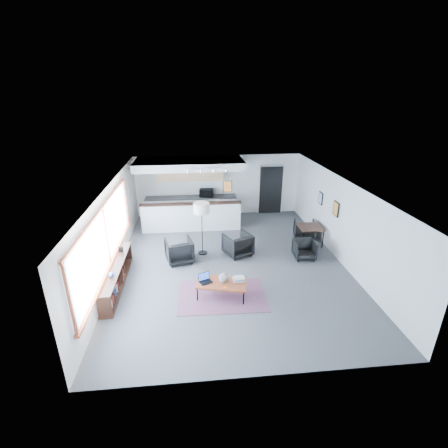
{
  "coord_description": "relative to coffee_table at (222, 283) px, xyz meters",
  "views": [
    {
      "loc": [
        -1.13,
        -9.05,
        5.06
      ],
      "look_at": [
        -0.17,
        0.4,
        1.17
      ],
      "focal_mm": 26.0,
      "sensor_mm": 36.0,
      "label": 1
    }
  ],
  "objects": [
    {
      "name": "armchair_left",
      "position": [
        -1.17,
        2.04,
        0.02
      ],
      "size": [
        0.97,
        0.93,
        0.83
      ],
      "primitive_type": "imported",
      "rotation": [
        0.0,
        0.0,
        3.38
      ],
      "color": "black",
      "rests_on": "floor"
    },
    {
      "name": "armchair_right",
      "position": [
        0.74,
        2.31,
        0.02
      ],
      "size": [
        1.04,
        1.02,
        0.83
      ],
      "primitive_type": "imported",
      "rotation": [
        0.0,
        0.0,
        3.57
      ],
      "color": "black",
      "rests_on": "floor"
    },
    {
      "name": "dining_chair_far",
      "position": [
        3.37,
        3.33,
        -0.07
      ],
      "size": [
        0.72,
        0.69,
        0.64
      ],
      "primitive_type": "imported",
      "rotation": [
        0.0,
        0.0,
        2.94
      ],
      "color": "black",
      "rests_on": "floor"
    },
    {
      "name": "ceramic_pot",
      "position": [
        0.05,
        -0.01,
        0.17
      ],
      "size": [
        0.28,
        0.28,
        0.28
      ],
      "rotation": [
        0.0,
        0.0,
        0.13
      ],
      "color": "gray",
      "rests_on": "coffee_table"
    },
    {
      "name": "coffee_table",
      "position": [
        0.0,
        0.0,
        0.0
      ],
      "size": [
        1.43,
        0.99,
        0.42
      ],
      "rotation": [
        0.0,
        0.0,
        -0.24
      ],
      "color": "brown",
      "rests_on": "floor"
    },
    {
      "name": "room",
      "position": [
        0.44,
        1.79,
        0.91
      ],
      "size": [
        7.02,
        9.02,
        2.62
      ],
      "color": "#4A4A4C",
      "rests_on": "ground"
    },
    {
      "name": "coaster",
      "position": [
        0.05,
        -0.25,
        0.03
      ],
      "size": [
        0.12,
        0.12,
        0.01
      ],
      "rotation": [
        0.0,
        0.0,
        -0.42
      ],
      "color": "#E5590C",
      "rests_on": "coffee_table"
    },
    {
      "name": "laptop",
      "position": [
        -0.45,
        0.09,
        0.1
      ],
      "size": [
        0.39,
        0.36,
        0.22
      ],
      "rotation": [
        0.0,
        0.0,
        0.43
      ],
      "color": "black",
      "rests_on": "coffee_table"
    },
    {
      "name": "floor_lamp",
      "position": [
        -0.41,
        2.52,
        1.16
      ],
      "size": [
        0.6,
        0.6,
        1.79
      ],
      "rotation": [
        0.0,
        0.0,
        -0.19
      ],
      "color": "black",
      "rests_on": "floor"
    },
    {
      "name": "doorway",
      "position": [
        2.74,
        6.21,
        0.68
      ],
      "size": [
        1.1,
        0.12,
        2.15
      ],
      "color": "black",
      "rests_on": "room"
    },
    {
      "name": "dining_chair_near",
      "position": [
        2.87,
        1.85,
        -0.1
      ],
      "size": [
        0.58,
        0.55,
        0.58
      ],
      "primitive_type": "imported",
      "rotation": [
        0.0,
        0.0,
        -0.04
      ],
      "color": "black",
      "rests_on": "floor"
    },
    {
      "name": "wall_art_lower",
      "position": [
        3.91,
        2.19,
        1.16
      ],
      "size": [
        0.03,
        0.38,
        0.48
      ],
      "color": "black",
      "rests_on": "room"
    },
    {
      "name": "dining_table",
      "position": [
        3.38,
        2.85,
        0.23
      ],
      "size": [
        0.82,
        0.82,
        0.68
      ],
      "rotation": [
        0.0,
        0.0,
        0.02
      ],
      "color": "#321A11",
      "rests_on": "floor"
    },
    {
      "name": "book_stack",
      "position": [
        0.46,
        0.05,
        0.08
      ],
      "size": [
        0.34,
        0.28,
        0.1
      ],
      "rotation": [
        0.0,
        0.0,
        0.08
      ],
      "color": "silver",
      "rests_on": "coffee_table"
    },
    {
      "name": "wall_art_upper",
      "position": [
        3.91,
        3.49,
        1.11
      ],
      "size": [
        0.03,
        0.34,
        0.44
      ],
      "color": "black",
      "rests_on": "room"
    },
    {
      "name": "kilim_rug",
      "position": [
        0.0,
        -0.0,
        -0.39
      ],
      "size": [
        2.37,
        1.65,
        0.01
      ],
      "rotation": [
        0.0,
        0.0,
        -0.03
      ],
      "color": "#5E3249",
      "rests_on": "floor"
    },
    {
      "name": "kitchenette",
      "position": [
        -0.75,
        5.5,
        0.99
      ],
      "size": [
        4.2,
        1.96,
        2.6
      ],
      "color": "white",
      "rests_on": "floor"
    },
    {
      "name": "microwave",
      "position": [
        -0.1,
        5.94,
        0.73
      ],
      "size": [
        0.6,
        0.39,
        0.38
      ],
      "primitive_type": "imported",
      "rotation": [
        0.0,
        0.0,
        -0.14
      ],
      "color": "black",
      "rests_on": "kitchenette"
    },
    {
      "name": "track_light",
      "position": [
        -0.15,
        3.99,
        2.14
      ],
      "size": [
        1.6,
        0.07,
        0.15
      ],
      "color": "silver",
      "rests_on": "room"
    },
    {
      "name": "window",
      "position": [
        -3.02,
        0.89,
        1.06
      ],
      "size": [
        0.1,
        5.95,
        1.66
      ],
      "color": "#8CBFFF",
      "rests_on": "room"
    },
    {
      "name": "console",
      "position": [
        -2.86,
        0.74,
        -0.07
      ],
      "size": [
        0.35,
        3.0,
        0.8
      ],
      "color": "#321A11",
      "rests_on": "floor"
    }
  ]
}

